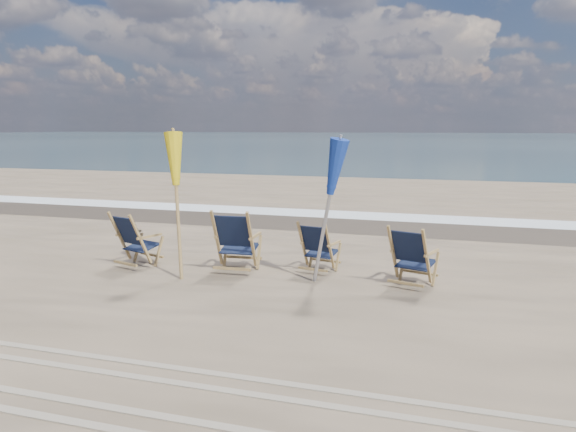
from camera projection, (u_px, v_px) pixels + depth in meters
name	position (u px, v px, depth m)	size (l,w,h in m)	color
ocean	(453.00, 138.00, 128.43)	(400.00, 400.00, 0.00)	#365259
surf_foam	(353.00, 215.00, 15.66)	(200.00, 1.40, 0.01)	silver
wet_sand_strip	(342.00, 224.00, 14.24)	(200.00, 2.60, 0.00)	#42362A
tire_tracks	(126.00, 392.00, 5.20)	(80.00, 1.30, 0.01)	gray
beach_chair_0	(141.00, 242.00, 9.56)	(0.64, 0.72, 0.99)	black
beach_chair_1	(252.00, 242.00, 9.28)	(0.70, 0.79, 1.09)	black
beach_chair_2	(330.00, 249.00, 9.25)	(0.57, 0.64, 0.89)	black
beach_chair_3	(427.00, 259.00, 8.35)	(0.62, 0.70, 0.97)	black
umbrella_yellow	(176.00, 166.00, 8.93)	(0.30, 0.30, 2.35)	#9C7A45
umbrella_blue	(326.00, 172.00, 8.54)	(0.30, 0.30, 2.28)	#A5A5AD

